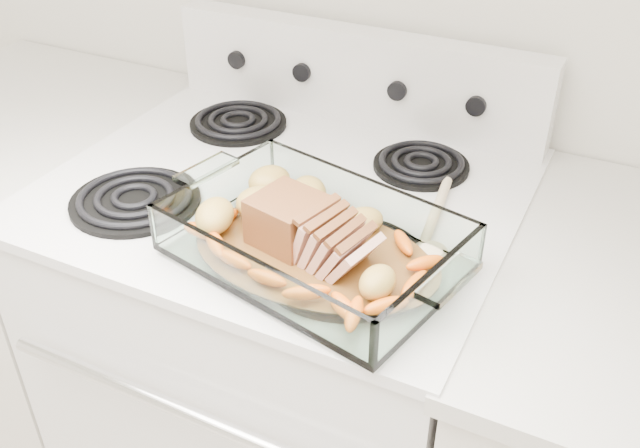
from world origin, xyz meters
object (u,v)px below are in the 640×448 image
at_px(counter_left, 49,288).
at_px(baking_dish, 314,247).
at_px(pork_roast, 302,230).
at_px(electric_range, 290,373).

relative_size(counter_left, baking_dish, 2.35).
distance_m(counter_left, pork_roast, 0.96).
relative_size(baking_dish, pork_roast, 2.05).
distance_m(baking_dish, pork_roast, 0.03).
height_order(electric_range, baking_dish, electric_range).
relative_size(electric_range, counter_left, 1.20).
xyz_separation_m(counter_left, pork_roast, (0.79, -0.17, 0.52)).
distance_m(electric_range, pork_roast, 0.55).
bearing_deg(counter_left, baking_dish, -12.17).
bearing_deg(electric_range, baking_dish, -50.31).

